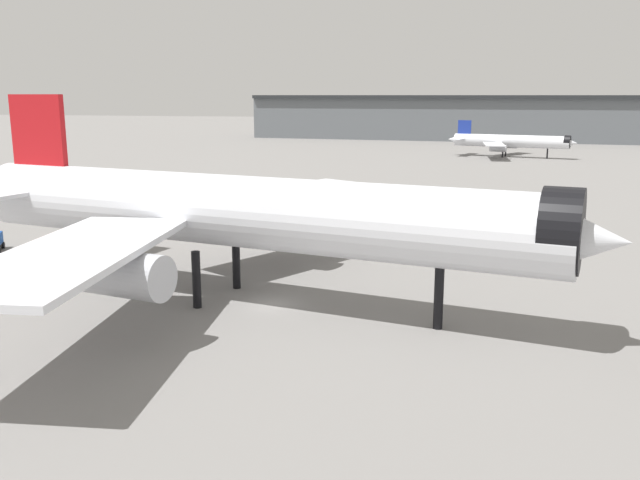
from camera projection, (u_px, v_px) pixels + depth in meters
The scene contains 5 objects.
ground at pixel (271, 305), 53.38m from camera, with size 900.00×900.00×0.00m, color slate.
airliner_near_gate at pixel (239, 213), 52.95m from camera, with size 56.41×50.69×16.34m.
airliner_far_taxiway at pixel (510, 141), 178.94m from camera, with size 33.62×30.06×9.53m.
terminal_building at pixel (533, 117), 241.66m from camera, with size 203.60×42.57×32.73m.
service_truck_front at pixel (215, 212), 86.19m from camera, with size 2.76×5.58×3.00m.
Camera 1 is at (15.08, -48.97, 16.28)m, focal length 37.81 mm.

